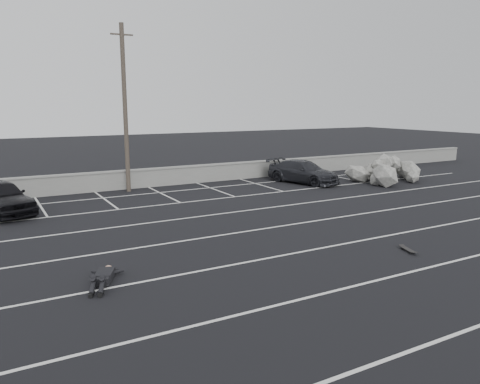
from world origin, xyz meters
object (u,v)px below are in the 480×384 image
car_right (303,172)px  utility_pole (125,109)px  riprap_pile (385,173)px  skateboard (408,250)px  person (105,271)px  trash_bin (308,168)px

car_right → utility_pole: (-10.01, 2.37, 3.77)m
riprap_pile → skateboard: (-9.67, -10.30, -0.45)m
person → riprap_pile: bearing=47.5°
trash_bin → person: bearing=-142.7°
skateboard → riprap_pile: bearing=64.6°
riprap_pile → utility_pole: bearing=162.6°
utility_pole → person: bearing=-108.8°
car_right → person: 17.54m
car_right → skateboard: size_ratio=6.41×
trash_bin → skateboard: (-7.22, -14.77, -0.39)m
riprap_pile → person: size_ratio=2.03×
person → skateboard: bearing=10.4°
person → skateboard: person is taller
utility_pole → person: 13.90m
car_right → trash_bin: 3.11m
riprap_pile → person: riprap_pile is taller
utility_pole → skateboard: size_ratio=12.17×
utility_pole → trash_bin: 12.73m
trash_bin → riprap_pile: bearing=-61.3°
car_right → utility_pole: 10.95m
person → utility_pole: bearing=95.7°
utility_pole → skateboard: bearing=-71.8°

